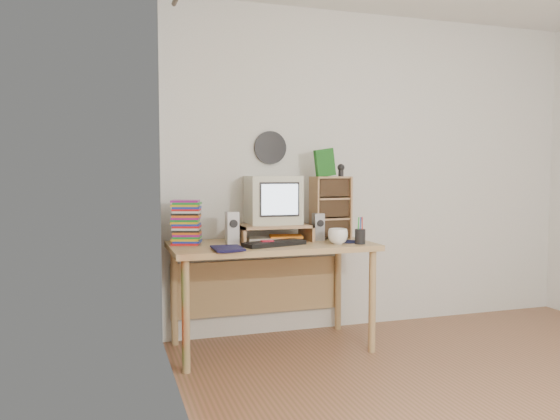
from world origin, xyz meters
TOP-DOWN VIEW (x-y plane):
  - floor at (0.00, 0.00)m, footprint 3.50×3.50m
  - back_wall at (0.00, 1.75)m, footprint 3.50×0.00m
  - left_wall at (-1.75, 0.00)m, footprint 0.00×3.50m
  - curtain at (-1.71, 0.48)m, footprint 0.00×2.20m
  - wall_disc at (-0.93, 1.73)m, footprint 0.25×0.02m
  - desk at (-1.03, 1.44)m, footprint 1.40×0.70m
  - monitor_riser at (-0.98, 1.48)m, footprint 0.52×0.30m
  - crt_monitor at (-0.96, 1.53)m, footprint 0.38×0.38m
  - speaker_left at (-1.30, 1.42)m, footprint 0.09×0.09m
  - speaker_right at (-0.66, 1.43)m, footprint 0.08×0.08m
  - keyboard at (-1.05, 1.25)m, footprint 0.46×0.26m
  - dvd_stack at (-1.60, 1.49)m, footprint 0.21×0.18m
  - cd_rack at (-0.53, 1.50)m, footprint 0.29×0.17m
  - mug at (-0.61, 1.19)m, footprint 0.15×0.15m
  - diary at (-1.49, 1.13)m, footprint 0.23×0.17m
  - mousepad at (-0.49, 1.27)m, footprint 0.21×0.21m
  - pen_cup at (-0.46, 1.15)m, footprint 0.09×0.09m
  - papers at (-0.98, 1.47)m, footprint 0.30×0.25m
  - red_box at (-1.10, 1.23)m, footprint 0.08×0.05m
  - game_box at (-0.59, 1.48)m, footprint 0.16×0.06m
  - webcam at (-0.45, 1.49)m, footprint 0.06×0.06m

SIDE VIEW (x-z plane):
  - floor at x=0.00m, z-range 0.00..0.00m
  - desk at x=-1.03m, z-range 0.24..0.99m
  - mousepad at x=-0.49m, z-range 0.75..0.75m
  - keyboard at x=-1.05m, z-range 0.75..0.78m
  - papers at x=-0.98m, z-range 0.75..0.79m
  - red_box at x=-1.10m, z-range 0.75..0.79m
  - diary at x=-1.49m, z-range 0.75..0.80m
  - mug at x=-0.61m, z-range 0.75..0.86m
  - pen_cup at x=-0.46m, z-range 0.75..0.89m
  - monitor_riser at x=-0.98m, z-range 0.78..0.90m
  - speaker_right at x=-0.66m, z-range 0.75..0.95m
  - speaker_left at x=-1.30m, z-range 0.75..0.97m
  - dvd_stack at x=-1.60m, z-range 0.75..1.01m
  - cd_rack at x=-0.53m, z-range 0.75..1.21m
  - crt_monitor at x=-0.96m, z-range 0.87..1.22m
  - curtain at x=-1.71m, z-range 0.05..2.25m
  - back_wall at x=0.00m, z-range -0.50..3.00m
  - left_wall at x=-1.75m, z-range -0.50..3.00m
  - webcam at x=-0.45m, z-range 1.21..1.31m
  - game_box at x=-0.59m, z-range 1.21..1.41m
  - wall_disc at x=-0.93m, z-range 1.30..1.55m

